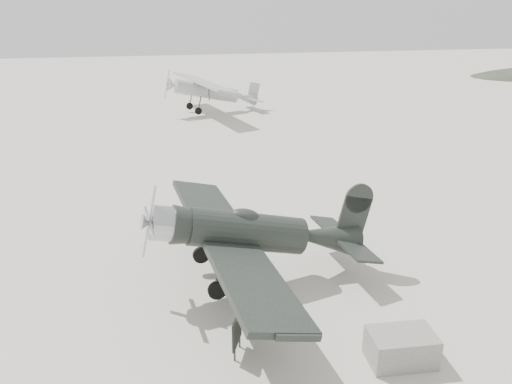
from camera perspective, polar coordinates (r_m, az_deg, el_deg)
ground at (r=21.70m, az=3.02°, el=-4.21°), size 160.00×160.00×0.00m
lowwing_monoplane at (r=16.89m, az=0.11°, el=-4.69°), size 7.91×11.09×3.57m
highwing_monoplane at (r=44.89m, az=-5.25°, el=11.68°), size 8.75×12.22×3.46m
equipment_block at (r=14.64m, az=16.26°, el=-16.68°), size 1.84×1.22×0.88m
sign_board at (r=14.16m, az=-2.21°, el=-15.57°), size 0.40×0.83×1.27m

